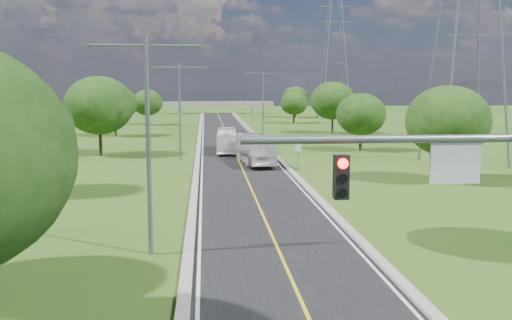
# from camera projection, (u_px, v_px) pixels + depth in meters

# --- Properties ---
(ground) EXTENTS (260.00, 260.00, 0.00)m
(ground) POSITION_uv_depth(u_px,v_px,m) (231.00, 145.00, 74.53)
(ground) COLOR #254714
(ground) RESTS_ON ground
(road) EXTENTS (8.00, 150.00, 0.06)m
(road) POSITION_uv_depth(u_px,v_px,m) (230.00, 140.00, 80.45)
(road) COLOR black
(road) RESTS_ON ground
(curb_left) EXTENTS (0.50, 150.00, 0.22)m
(curb_left) POSITION_uv_depth(u_px,v_px,m) (199.00, 140.00, 80.06)
(curb_left) COLOR gray
(curb_left) RESTS_ON ground
(curb_right) EXTENTS (0.50, 150.00, 0.22)m
(curb_right) POSITION_uv_depth(u_px,v_px,m) (259.00, 139.00, 80.81)
(curb_right) COLOR gray
(curb_right) RESTS_ON ground
(signal_mast) EXTENTS (8.54, 0.33, 7.20)m
(signal_mast) POSITION_uv_depth(u_px,v_px,m) (496.00, 207.00, 13.98)
(signal_mast) COLOR slate
(signal_mast) RESTS_ON ground
(speed_limit_sign) EXTENTS (0.55, 0.09, 2.40)m
(speed_limit_sign) POSITION_uv_depth(u_px,v_px,m) (298.00, 152.00, 53.04)
(speed_limit_sign) COLOR slate
(speed_limit_sign) RESTS_ON ground
(overpass) EXTENTS (30.00, 3.00, 3.20)m
(overpass) POSITION_uv_depth(u_px,v_px,m) (218.00, 105.00, 153.19)
(overpass) COLOR gray
(overpass) RESTS_ON ground
(streetlight_near_left) EXTENTS (5.90, 0.25, 10.00)m
(streetlight_near_left) POSITION_uv_depth(u_px,v_px,m) (148.00, 127.00, 25.83)
(streetlight_near_left) COLOR slate
(streetlight_near_left) RESTS_ON ground
(streetlight_mid_left) EXTENTS (5.90, 0.25, 10.00)m
(streetlight_mid_left) POSITION_uv_depth(u_px,v_px,m) (180.00, 103.00, 58.40)
(streetlight_mid_left) COLOR slate
(streetlight_mid_left) RESTS_ON ground
(streetlight_far_right) EXTENTS (5.90, 0.25, 10.00)m
(streetlight_far_right) POSITION_uv_depth(u_px,v_px,m) (263.00, 96.00, 92.04)
(streetlight_far_right) COLOR slate
(streetlight_far_right) RESTS_ON ground
(power_tower_near) EXTENTS (9.00, 6.40, 28.00)m
(power_tower_near) POSITION_uv_depth(u_px,v_px,m) (468.00, 20.00, 54.88)
(power_tower_near) COLOR slate
(power_tower_near) RESTS_ON ground
(power_tower_far) EXTENTS (9.00, 6.40, 28.00)m
(power_tower_far) POSITION_uv_depth(u_px,v_px,m) (334.00, 57.00, 129.27)
(power_tower_far) COLOR slate
(power_tower_far) RESTS_ON ground
(tree_lb) EXTENTS (6.30, 6.30, 7.33)m
(tree_lb) POSITION_uv_depth(u_px,v_px,m) (29.00, 130.00, 40.91)
(tree_lb) COLOR black
(tree_lb) RESTS_ON ground
(tree_lc) EXTENTS (7.56, 7.56, 8.79)m
(tree_lc) POSITION_uv_depth(u_px,v_px,m) (99.00, 105.00, 62.59)
(tree_lc) COLOR black
(tree_lc) RESTS_ON ground
(tree_ld) EXTENTS (6.72, 6.72, 7.82)m
(tree_ld) POSITION_uv_depth(u_px,v_px,m) (115.00, 104.00, 86.19)
(tree_ld) COLOR black
(tree_ld) RESTS_ON ground
(tree_le) EXTENTS (5.88, 5.88, 6.84)m
(tree_le) POSITION_uv_depth(u_px,v_px,m) (147.00, 103.00, 110.19)
(tree_le) COLOR black
(tree_le) RESTS_ON ground
(tree_rb) EXTENTS (6.72, 6.72, 7.82)m
(tree_rb) POSITION_uv_depth(u_px,v_px,m) (448.00, 121.00, 45.67)
(tree_rb) COLOR black
(tree_rb) RESTS_ON ground
(tree_rc) EXTENTS (5.88, 5.88, 6.84)m
(tree_rc) POSITION_uv_depth(u_px,v_px,m) (361.00, 114.00, 67.38)
(tree_rc) COLOR black
(tree_rc) RESTS_ON ground
(tree_rd) EXTENTS (7.14, 7.14, 8.30)m
(tree_rd) POSITION_uv_depth(u_px,v_px,m) (333.00, 101.00, 91.13)
(tree_rd) COLOR black
(tree_rd) RESTS_ON ground
(tree_re) EXTENTS (5.46, 5.46, 6.35)m
(tree_re) POSITION_uv_depth(u_px,v_px,m) (294.00, 103.00, 114.77)
(tree_re) COLOR black
(tree_re) RESTS_ON ground
(tree_rf) EXTENTS (6.30, 6.30, 7.33)m
(tree_rf) POSITION_uv_depth(u_px,v_px,m) (296.00, 98.00, 134.74)
(tree_rf) COLOR black
(tree_rf) RESTS_ON ground
(bus_outbound) EXTENTS (3.35, 10.33, 2.83)m
(bus_outbound) POSITION_uv_depth(u_px,v_px,m) (255.00, 149.00, 56.50)
(bus_outbound) COLOR silver
(bus_outbound) RESTS_ON road
(bus_inbound) EXTENTS (2.58, 9.67, 2.67)m
(bus_inbound) POSITION_uv_depth(u_px,v_px,m) (227.00, 141.00, 66.05)
(bus_inbound) COLOR white
(bus_inbound) RESTS_ON road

